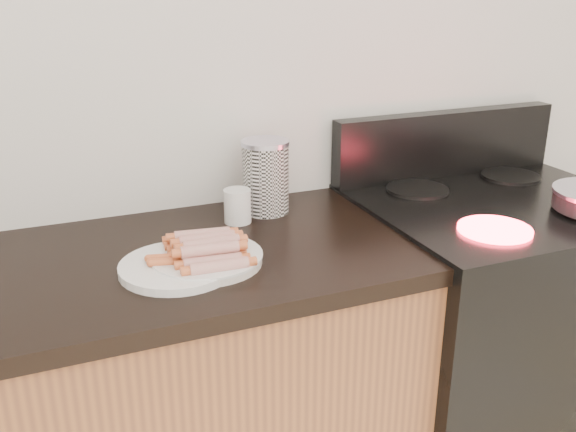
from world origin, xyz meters
name	(u,v)px	position (x,y,z in m)	size (l,w,h in m)	color
wall_back	(192,58)	(0.00, 2.00, 1.30)	(4.00, 0.04, 2.60)	silver
stove	(486,343)	(0.78, 1.68, 0.46)	(0.76, 0.65, 0.91)	black
stove_panel	(445,143)	(0.78, 1.96, 1.01)	(0.76, 0.06, 0.20)	black
burner_near_left	(495,229)	(0.61, 1.51, 0.92)	(0.18, 0.18, 0.01)	#FF1E2D
burner_far_left	(417,189)	(0.61, 1.84, 0.92)	(0.18, 0.18, 0.01)	black
burner_far_right	(511,176)	(0.95, 1.84, 0.92)	(0.18, 0.18, 0.01)	black
main_plate	(207,260)	(-0.09, 1.62, 0.91)	(0.25, 0.25, 0.02)	white
side_plate	(178,267)	(-0.16, 1.61, 0.91)	(0.25, 0.25, 0.02)	white
hotdog_pile	(206,248)	(-0.09, 1.62, 0.94)	(0.13, 0.21, 0.05)	brown
plain_sausages	(177,259)	(-0.16, 1.61, 0.93)	(0.12, 0.07, 0.02)	#CA8047
canister	(266,176)	(0.15, 1.88, 1.00)	(0.13, 0.13, 0.20)	white
mug	(238,206)	(0.06, 1.83, 0.94)	(0.07, 0.07, 0.09)	white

